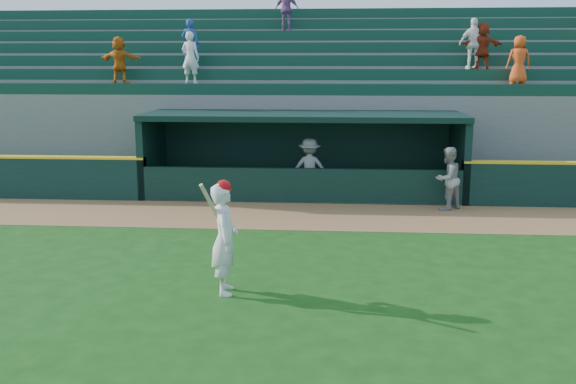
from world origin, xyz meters
The scene contains 7 objects.
ground centered at (0.00, 0.00, 0.00)m, with size 120.00×120.00×0.00m, color #154110.
warning_track centered at (0.00, 4.90, 0.01)m, with size 40.00×3.00×0.01m, color brown.
dugout_player_front centered at (3.99, 5.94, 0.86)m, with size 0.83×0.65×1.71m, color gray.
dugout_player_inside centered at (0.21, 7.38, 0.87)m, with size 1.13×0.65×1.75m, color #A9A8A3.
dugout centered at (0.00, 8.00, 1.36)m, with size 9.40×2.80×2.46m.
stands centered at (0.03, 12.56, 2.39)m, with size 34.50×6.25×6.61m.
batter_at_plate centered at (-0.91, -0.86, 0.99)m, with size 0.62×0.83×2.01m.
Camera 1 is at (0.96, -11.33, 3.91)m, focal length 40.00 mm.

